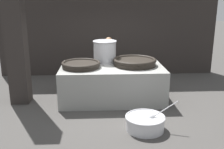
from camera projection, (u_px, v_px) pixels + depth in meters
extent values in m
plane|color=#474442|center=(112.00, 99.00, 7.56)|extent=(60.00, 60.00, 0.00)
cube|color=#2D2826|center=(108.00, 16.00, 9.57)|extent=(8.02, 0.24, 4.38)
cube|color=#2D2826|center=(14.00, 22.00, 6.76)|extent=(0.49, 0.49, 4.38)
cube|color=gray|center=(112.00, 83.00, 7.43)|extent=(2.85, 1.69, 0.97)
cylinder|color=black|center=(81.00, 65.00, 7.13)|extent=(1.02, 1.02, 0.12)
torus|color=black|center=(81.00, 63.00, 7.11)|extent=(1.06, 1.06, 0.08)
cylinder|color=black|center=(135.00, 63.00, 7.37)|extent=(1.17, 1.17, 0.15)
torus|color=black|center=(135.00, 60.00, 7.35)|extent=(1.22, 1.22, 0.09)
cylinder|color=#B7B7BC|center=(105.00, 52.00, 7.67)|extent=(0.65, 0.65, 0.62)
torus|color=#B7B7BC|center=(105.00, 41.00, 7.59)|extent=(0.70, 0.70, 0.05)
cylinder|color=#8C6647|center=(109.00, 76.00, 8.42)|extent=(0.12, 0.12, 0.80)
cylinder|color=#8C6647|center=(109.00, 74.00, 8.58)|extent=(0.12, 0.12, 0.80)
cube|color=#4C663F|center=(109.00, 70.00, 8.46)|extent=(0.19, 0.25, 0.52)
cube|color=#8C6647|center=(109.00, 54.00, 8.31)|extent=(0.16, 0.49, 0.59)
cylinder|color=#8C6647|center=(106.00, 56.00, 8.07)|extent=(0.32, 0.10, 0.55)
cylinder|color=#8C6647|center=(105.00, 53.00, 8.54)|extent=(0.32, 0.10, 0.55)
sphere|color=#8C6647|center=(109.00, 41.00, 8.20)|extent=(0.23, 0.23, 0.23)
cylinder|color=silver|center=(145.00, 123.00, 5.70)|extent=(0.83, 0.83, 0.30)
torus|color=silver|center=(145.00, 117.00, 5.66)|extent=(0.87, 0.87, 0.04)
cylinder|color=orange|center=(145.00, 120.00, 5.68)|extent=(0.73, 0.73, 0.07)
cylinder|color=orange|center=(145.00, 121.00, 5.51)|extent=(0.05, 0.04, 0.04)
cylinder|color=orange|center=(145.00, 118.00, 5.67)|extent=(0.04, 0.04, 0.02)
cylinder|color=orange|center=(144.00, 117.00, 5.69)|extent=(0.05, 0.05, 0.04)
cylinder|color=orange|center=(145.00, 118.00, 5.68)|extent=(0.04, 0.04, 0.03)
cylinder|color=orange|center=(149.00, 114.00, 5.87)|extent=(0.05, 0.06, 0.03)
cylinder|color=orange|center=(147.00, 118.00, 5.69)|extent=(0.05, 0.05, 0.04)
cylinder|color=orange|center=(151.00, 120.00, 5.54)|extent=(0.05, 0.05, 0.04)
sphere|color=silver|center=(152.00, 117.00, 5.66)|extent=(0.15, 0.15, 0.15)
cylinder|color=silver|center=(165.00, 109.00, 5.60)|extent=(0.56, 0.06, 0.40)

